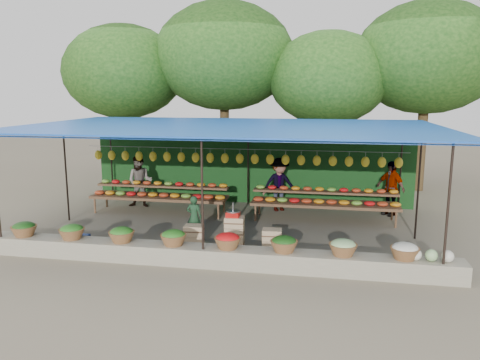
% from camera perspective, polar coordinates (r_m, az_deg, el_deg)
% --- Properties ---
extents(ground, '(60.00, 60.00, 0.00)m').
position_cam_1_polar(ground, '(12.84, -1.17, -5.95)').
color(ground, '#6B5F4F').
rests_on(ground, ground).
extents(stone_curb, '(10.60, 0.55, 0.40)m').
position_cam_1_polar(stone_curb, '(10.23, -4.29, -9.20)').
color(stone_curb, gray).
rests_on(stone_curb, ground).
extents(stall_canopy, '(10.80, 6.60, 2.82)m').
position_cam_1_polar(stall_canopy, '(12.42, -1.14, 6.03)').
color(stall_canopy, black).
rests_on(stall_canopy, ground).
extents(produce_baskets, '(8.98, 0.58, 0.34)m').
position_cam_1_polar(produce_baskets, '(10.14, -4.87, -7.22)').
color(produce_baskets, brown).
rests_on(produce_baskets, stone_curb).
extents(netting_backdrop, '(10.60, 0.06, 2.50)m').
position_cam_1_polar(netting_backdrop, '(15.59, 1.14, 1.73)').
color(netting_backdrop, '#174218').
rests_on(netting_backdrop, ground).
extents(tree_row, '(16.51, 5.50, 7.12)m').
position_cam_1_polar(tree_row, '(18.28, 4.31, 13.88)').
color(tree_row, '#382714').
rests_on(tree_row, ground).
extents(fruit_table_left, '(4.21, 0.95, 0.93)m').
position_cam_1_polar(fruit_table_left, '(14.62, -9.72, -1.59)').
color(fruit_table_left, '#442F1B').
rests_on(fruit_table_left, ground).
extents(fruit_table_right, '(4.21, 0.95, 0.93)m').
position_cam_1_polar(fruit_table_right, '(13.75, 10.28, -2.39)').
color(fruit_table_right, '#442F1B').
rests_on(fruit_table_right, ground).
extents(crate_counter, '(2.37, 0.37, 0.77)m').
position_cam_1_polar(crate_counter, '(11.22, -0.83, -6.77)').
color(crate_counter, '#9E845A').
rests_on(crate_counter, ground).
extents(weighing_scale, '(0.33, 0.33, 0.35)m').
position_cam_1_polar(weighing_scale, '(11.07, -0.85, -4.09)').
color(weighing_scale, '#B8120E').
rests_on(weighing_scale, crate_counter).
extents(vendor_seated, '(0.42, 0.29, 1.11)m').
position_cam_1_polar(vendor_seated, '(11.96, -5.61, -4.50)').
color(vendor_seated, '#1C3D22').
rests_on(vendor_seated, ground).
extents(customer_left, '(0.87, 0.71, 1.68)m').
position_cam_1_polar(customer_left, '(15.39, -12.08, -0.18)').
color(customer_left, slate).
rests_on(customer_left, ground).
extents(customer_mid, '(1.24, 1.00, 1.67)m').
position_cam_1_polar(customer_mid, '(14.64, 4.81, -0.54)').
color(customer_mid, slate).
rests_on(customer_mid, ground).
extents(customer_right, '(0.97, 0.98, 1.65)m').
position_cam_1_polar(customer_right, '(14.77, 17.87, -0.96)').
color(customer_right, slate).
rests_on(customer_right, ground).
extents(blue_crate_front, '(0.60, 0.51, 0.31)m').
position_cam_1_polar(blue_crate_front, '(12.55, -26.47, -6.76)').
color(blue_crate_front, navy).
rests_on(blue_crate_front, ground).
extents(blue_crate_back, '(0.47, 0.34, 0.28)m').
position_cam_1_polar(blue_crate_back, '(12.03, -19.08, -7.01)').
color(blue_crate_back, navy).
rests_on(blue_crate_back, ground).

